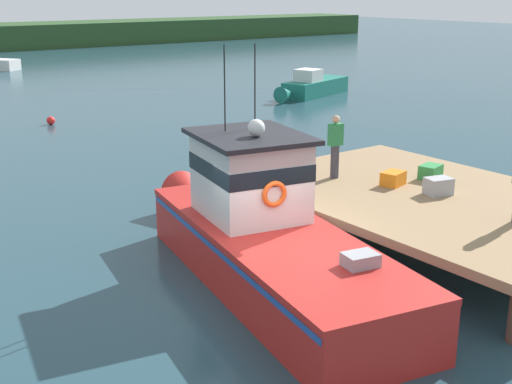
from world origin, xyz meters
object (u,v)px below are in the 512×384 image
(crate_single_far, at_px, (431,172))
(deckhand_by_the_boat, at_px, (335,145))
(crate_stack_mid_dock, at_px, (393,178))
(mooring_buoy_outer, at_px, (51,121))
(crate_single_by_cleat, at_px, (438,186))
(main_fishing_boat, at_px, (263,233))
(moored_boat_far_left, at_px, (312,87))

(crate_single_far, height_order, deckhand_by_the_boat, deckhand_by_the_boat)
(crate_stack_mid_dock, distance_m, deckhand_by_the_boat, 1.70)
(deckhand_by_the_boat, distance_m, mooring_buoy_outer, 17.53)
(crate_stack_mid_dock, xyz_separation_m, mooring_buoy_outer, (-1.79, 18.79, -1.19))
(crate_single_by_cleat, distance_m, deckhand_by_the_boat, 2.82)
(main_fishing_boat, xyz_separation_m, mooring_buoy_outer, (2.59, 19.22, -0.82))
(crate_single_by_cleat, xyz_separation_m, mooring_buoy_outer, (-2.05, 19.98, -1.22))
(crate_single_far, xyz_separation_m, deckhand_by_the_boat, (-1.93, 1.54, 0.68))
(moored_boat_far_left, bearing_deg, main_fishing_boat, -133.41)
(crate_single_far, xyz_separation_m, moored_boat_far_left, (12.00, 18.35, -0.84))
(moored_boat_far_left, bearing_deg, deckhand_by_the_boat, -129.65)
(main_fishing_boat, relative_size, mooring_buoy_outer, 26.55)
(main_fishing_boat, relative_size, crate_stack_mid_dock, 16.61)
(main_fishing_boat, relative_size, crate_single_by_cleat, 16.61)
(main_fishing_boat, xyz_separation_m, crate_single_by_cleat, (4.64, -0.76, 0.40))
(crate_stack_mid_dock, bearing_deg, main_fishing_boat, -174.45)
(main_fishing_boat, distance_m, moored_boat_far_left, 25.64)
(deckhand_by_the_boat, xyz_separation_m, moored_boat_far_left, (13.93, 16.81, -1.52))
(crate_stack_mid_dock, distance_m, mooring_buoy_outer, 18.91)
(crate_single_far, distance_m, moored_boat_far_left, 21.94)
(crate_stack_mid_dock, relative_size, mooring_buoy_outer, 1.60)
(deckhand_by_the_boat, height_order, moored_boat_far_left, deckhand_by_the_boat)
(moored_boat_far_left, bearing_deg, crate_stack_mid_dock, -126.03)
(main_fishing_boat, height_order, deckhand_by_the_boat, main_fishing_boat)
(crate_single_far, bearing_deg, crate_stack_mid_dock, 173.16)
(crate_stack_mid_dock, distance_m, moored_boat_far_left, 22.52)
(mooring_buoy_outer, bearing_deg, moored_boat_far_left, -2.26)
(main_fishing_boat, xyz_separation_m, deckhand_by_the_boat, (3.69, 1.81, 1.05))
(deckhand_by_the_boat, bearing_deg, crate_stack_mid_dock, -63.56)
(deckhand_by_the_boat, bearing_deg, moored_boat_far_left, 50.35)
(mooring_buoy_outer, bearing_deg, crate_single_far, -80.92)
(main_fishing_boat, distance_m, crate_single_by_cleat, 4.72)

